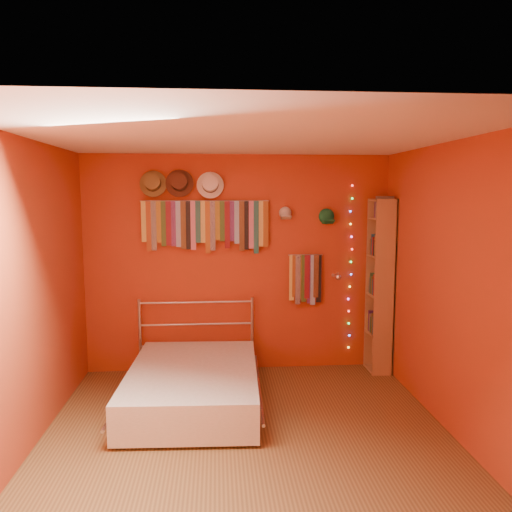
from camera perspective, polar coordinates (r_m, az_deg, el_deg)
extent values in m
plane|color=brown|center=(4.47, -0.94, -20.24)|extent=(3.50, 3.50, 0.00)
cube|color=#AC371B|center=(5.78, -2.06, -0.90)|extent=(3.50, 0.02, 2.50)
cube|color=#AC371B|center=(4.51, 21.86, -3.68)|extent=(0.02, 3.50, 2.50)
cube|color=#AC371B|center=(4.32, -24.92, -4.31)|extent=(0.02, 3.50, 2.50)
cube|color=white|center=(4.00, -1.01, 13.51)|extent=(3.50, 3.50, 0.02)
cylinder|color=#A9A8AD|center=(5.67, -5.84, 6.27)|extent=(1.45, 0.01, 0.01)
cube|color=#C0BF4D|center=(5.72, -12.70, 3.86)|extent=(0.06, 0.01, 0.46)
cube|color=maroon|center=(5.71, -12.15, 3.35)|extent=(0.06, 0.01, 0.56)
cube|color=navy|center=(5.70, -11.61, 3.39)|extent=(0.06, 0.01, 0.55)
cube|color=#98691B|center=(5.70, -11.06, 3.84)|extent=(0.06, 0.01, 0.47)
cube|color=#2A451B|center=(5.69, -10.52, 3.63)|extent=(0.06, 0.01, 0.51)
cube|color=maroon|center=(5.68, -9.97, 3.69)|extent=(0.06, 0.01, 0.50)
cube|color=#4A1860|center=(5.68, -9.41, 3.66)|extent=(0.06, 0.01, 0.51)
cube|color=#7893D6|center=(5.67, -8.86, 3.62)|extent=(0.06, 0.01, 0.52)
cube|color=#4E381A|center=(5.66, -8.31, 3.51)|extent=(0.06, 0.01, 0.54)
cube|color=black|center=(5.67, -7.75, 3.50)|extent=(0.06, 0.01, 0.54)
cube|color=#BB5D8C|center=(5.66, -7.20, 3.47)|extent=(0.06, 0.01, 0.55)
cube|color=#185256|center=(5.65, -6.65, 3.88)|extent=(0.06, 0.01, 0.47)
cube|color=#B9B14A|center=(5.66, -6.09, 3.89)|extent=(0.06, 0.01, 0.47)
cube|color=brown|center=(5.66, -5.53, 3.28)|extent=(0.06, 0.01, 0.59)
cube|color=#131355|center=(5.65, -4.97, 3.45)|extent=(0.06, 0.01, 0.56)
cube|color=olive|center=(5.66, -4.42, 4.05)|extent=(0.06, 0.01, 0.44)
cube|color=#22461C|center=(5.66, -3.87, 3.99)|extent=(0.06, 0.01, 0.46)
cube|color=#5C0D16|center=(5.65, -3.31, 3.58)|extent=(0.06, 0.01, 0.54)
cube|color=#3A175C|center=(5.66, -2.76, 4.00)|extent=(0.06, 0.01, 0.45)
cube|color=#6C8FC1|center=(5.66, -2.20, 3.86)|extent=(0.06, 0.01, 0.48)
cube|color=#4E321A|center=(5.66, -1.64, 3.46)|extent=(0.06, 0.01, 0.56)
cube|color=black|center=(5.68, -1.09, 3.51)|extent=(0.06, 0.01, 0.55)
cube|color=#AC5681|center=(5.67, -0.53, 3.58)|extent=(0.06, 0.01, 0.54)
cube|color=#1B5A60|center=(5.67, 0.02, 3.29)|extent=(0.06, 0.01, 0.60)
cube|color=#CEB652|center=(5.69, 0.57, 3.70)|extent=(0.06, 0.01, 0.52)
cube|color=brown|center=(5.69, 1.12, 3.67)|extent=(0.06, 0.01, 0.52)
cylinder|color=#A9A8AD|center=(5.80, 5.67, 0.13)|extent=(0.40, 0.01, 0.01)
cube|color=#C3B64E|center=(5.80, 4.10, -2.51)|extent=(0.06, 0.01, 0.53)
cube|color=brown|center=(5.80, 4.46, -2.31)|extent=(0.06, 0.01, 0.49)
cube|color=#181251|center=(5.80, 4.81, -2.73)|extent=(0.06, 0.01, 0.58)
cube|color=olive|center=(5.82, 5.14, -2.42)|extent=(0.06, 0.01, 0.52)
cube|color=#29461C|center=(5.82, 5.50, -2.59)|extent=(0.06, 0.01, 0.55)
cube|color=maroon|center=(5.82, 5.85, -2.38)|extent=(0.06, 0.01, 0.51)
cube|color=#381861|center=(5.84, 6.17, -2.65)|extent=(0.06, 0.01, 0.57)
cube|color=#7093C8|center=(5.84, 6.53, -2.75)|extent=(0.06, 0.01, 0.59)
cube|color=#4C2819|center=(5.84, 6.89, -2.32)|extent=(0.06, 0.01, 0.50)
cube|color=black|center=(5.86, 7.20, -2.59)|extent=(0.06, 0.01, 0.56)
cylinder|color=brown|center=(5.70, -11.67, 8.07)|extent=(0.30, 0.07, 0.29)
cylinder|color=brown|center=(5.65, -11.74, 8.21)|extent=(0.17, 0.15, 0.19)
cylinder|color=#332314|center=(5.67, -11.71, 8.14)|extent=(0.18, 0.06, 0.18)
cylinder|color=#4D281B|center=(5.67, -8.74, 8.21)|extent=(0.31, 0.08, 0.31)
cylinder|color=#4D281B|center=(5.62, -8.78, 8.35)|extent=(0.18, 0.15, 0.20)
cylinder|color=black|center=(5.64, -8.76, 8.28)|extent=(0.19, 0.06, 0.19)
cylinder|color=white|center=(5.65, -5.25, 8.07)|extent=(0.30, 0.08, 0.30)
cylinder|color=white|center=(5.60, -5.26, 8.21)|extent=(0.18, 0.15, 0.20)
cylinder|color=black|center=(5.63, -5.25, 8.14)|extent=(0.18, 0.06, 0.18)
ellipsoid|color=beige|center=(5.72, 3.34, 4.94)|extent=(0.16, 0.12, 0.16)
cube|color=beige|center=(5.63, 3.48, 4.41)|extent=(0.12, 0.09, 0.05)
ellipsoid|color=#166739|center=(5.81, 8.05, 4.51)|extent=(0.18, 0.14, 0.18)
cube|color=#166739|center=(5.70, 8.28, 3.90)|extent=(0.13, 0.10, 0.05)
sphere|color=#FF3333|center=(5.89, 10.95, 7.91)|extent=(0.02, 0.02, 0.02)
sphere|color=#33FF4C|center=(5.89, 10.94, 6.48)|extent=(0.02, 0.02, 0.02)
sphere|color=#4C66FF|center=(5.88, 10.73, 5.04)|extent=(0.02, 0.02, 0.02)
sphere|color=yellow|center=(5.89, 10.76, 3.61)|extent=(0.02, 0.02, 0.02)
sphere|color=#FF4CCC|center=(5.91, 10.86, 2.18)|extent=(0.02, 0.02, 0.02)
sphere|color=#FF3333|center=(5.92, 10.91, 0.75)|extent=(0.02, 0.02, 0.02)
sphere|color=#33FF4C|center=(5.94, 10.80, -0.66)|extent=(0.02, 0.02, 0.02)
sphere|color=#4C66FF|center=(5.96, 10.81, -2.07)|extent=(0.02, 0.02, 0.02)
sphere|color=yellow|center=(5.98, 10.67, -3.47)|extent=(0.02, 0.02, 0.02)
sphere|color=#FF4CCC|center=(6.01, 10.50, -4.85)|extent=(0.02, 0.02, 0.02)
sphere|color=#FF3333|center=(6.04, 10.55, -6.22)|extent=(0.02, 0.02, 0.02)
sphere|color=#33FF4C|center=(6.08, 10.55, -7.58)|extent=(0.02, 0.02, 0.02)
sphere|color=#4C66FF|center=(6.12, 10.62, -8.91)|extent=(0.02, 0.02, 0.02)
sphere|color=yellow|center=(6.16, 10.52, -10.23)|extent=(0.02, 0.02, 0.02)
cylinder|color=#A9A8AD|center=(5.93, 8.80, -2.18)|extent=(0.04, 0.03, 0.04)
cylinder|color=#A9A8AD|center=(5.81, 9.08, -2.08)|extent=(0.01, 0.25, 0.08)
sphere|color=white|center=(5.69, 9.38, -2.38)|extent=(0.07, 0.07, 0.07)
cube|color=#AA7D4C|center=(5.75, 14.51, -3.69)|extent=(0.24, 0.02, 2.00)
cube|color=#AA7D4C|center=(6.05, 13.53, -3.13)|extent=(0.24, 0.02, 2.00)
cube|color=#AA7D4C|center=(5.93, 15.06, -3.37)|extent=(0.02, 0.34, 2.00)
cube|color=#AA7D4C|center=(6.15, 13.73, -12.42)|extent=(0.24, 0.32, 0.02)
cube|color=#AA7D4C|center=(6.02, 13.85, -8.56)|extent=(0.24, 0.32, 0.02)
cube|color=#AA7D4C|center=(5.92, 13.98, -4.35)|extent=(0.24, 0.32, 0.02)
cube|color=#AA7D4C|center=(5.84, 14.11, -0.03)|extent=(0.24, 0.32, 0.02)
cube|color=#AA7D4C|center=(5.81, 14.24, 4.19)|extent=(0.24, 0.32, 0.02)
cube|color=#AA7D4C|center=(5.80, 14.30, 6.16)|extent=(0.24, 0.32, 0.02)
cylinder|color=#A9A8AD|center=(5.91, -13.12, -8.98)|extent=(0.03, 0.03, 0.87)
cylinder|color=#A9A8AD|center=(5.86, -0.45, -8.93)|extent=(0.03, 0.03, 0.87)
cylinder|color=#A9A8AD|center=(5.88, -6.80, -10.08)|extent=(1.28, 0.02, 0.02)
cylinder|color=#A9A8AD|center=(5.81, -6.83, -7.75)|extent=(1.28, 0.02, 0.02)
cylinder|color=#A9A8AD|center=(5.75, -6.87, -5.28)|extent=(1.28, 0.02, 0.02)
cube|color=beige|center=(5.05, -7.19, -14.44)|extent=(1.30, 1.79, 0.35)
cylinder|color=#A9A8AD|center=(5.13, -14.61, -14.52)|extent=(0.10, 1.74, 0.03)
cylinder|color=#A9A8AD|center=(5.07, 0.33, -14.55)|extent=(0.10, 1.74, 0.03)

